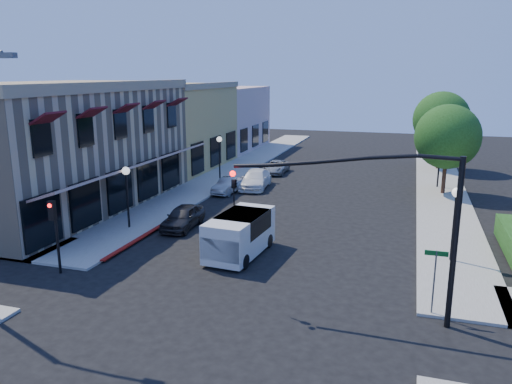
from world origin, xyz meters
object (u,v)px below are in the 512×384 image
(street_name_sign, at_px, (435,272))
(lamppost_right_near, at_px, (456,206))
(street_tree_a, at_px, (448,137))
(parked_car_d, at_px, (276,167))
(street_tree_b, at_px, (441,119))
(lamppost_left_far, at_px, (219,147))
(white_van, at_px, (240,232))
(parked_car_c, at_px, (255,179))
(secondary_signal, at_px, (54,223))
(parked_car_a, at_px, (183,217))
(signal_mast_arm, at_px, (391,209))
(parked_car_b, at_px, (228,186))
(lamppost_right_far, at_px, (440,153))
(lamppost_left_near, at_px, (126,182))

(street_name_sign, distance_m, lamppost_right_near, 5.98)
(street_tree_a, relative_size, parked_car_d, 1.66)
(street_tree_b, bearing_deg, street_name_sign, -92.50)
(street_tree_b, xyz_separation_m, lamppost_left_far, (-17.30, -10.00, -1.81))
(white_van, bearing_deg, parked_car_d, 100.23)
(lamppost_left_far, bearing_deg, parked_car_c, -28.39)
(secondary_signal, bearing_deg, lamppost_left_far, 91.39)
(lamppost_right_near, bearing_deg, parked_car_a, 175.50)
(lamppost_right_near, relative_size, parked_car_c, 0.76)
(parked_car_c, bearing_deg, street_tree_b, 36.35)
(signal_mast_arm, relative_size, lamppost_right_near, 2.24)
(signal_mast_arm, height_order, lamppost_left_far, signal_mast_arm)
(street_name_sign, height_order, parked_car_b, street_name_sign)
(parked_car_c, height_order, parked_car_d, parked_car_c)
(parked_car_b, bearing_deg, street_name_sign, -42.61)
(secondary_signal, distance_m, white_van, 8.28)
(white_van, bearing_deg, secondary_signal, -146.31)
(parked_car_d, bearing_deg, street_tree_a, -17.03)
(lamppost_right_far, bearing_deg, parked_car_c, -163.26)
(signal_mast_arm, height_order, parked_car_c, signal_mast_arm)
(signal_mast_arm, height_order, lamppost_right_near, signal_mast_arm)
(parked_car_a, xyz_separation_m, parked_car_d, (0.88, 16.88, -0.10))
(lamppost_right_near, xyz_separation_m, parked_car_d, (-13.30, 18.00, -2.19))
(white_van, relative_size, parked_car_a, 1.24)
(street_tree_b, relative_size, white_van, 1.51)
(street_tree_b, bearing_deg, white_van, -110.97)
(signal_mast_arm, xyz_separation_m, parked_car_c, (-10.66, 18.50, -3.41))
(parked_car_b, height_order, parked_car_d, parked_car_b)
(lamppost_left_near, relative_size, white_van, 0.77)
(parked_car_a, distance_m, parked_car_b, 8.69)
(signal_mast_arm, xyz_separation_m, white_van, (-7.04, 4.46, -2.93))
(street_tree_b, height_order, parked_car_a, street_tree_b)
(lamppost_right_near, bearing_deg, signal_mast_arm, -112.12)
(parked_car_c, bearing_deg, lamppost_right_far, 11.67)
(lamppost_right_near, height_order, parked_car_d, lamppost_right_near)
(lamppost_left_far, height_order, parked_car_b, lamppost_left_far)
(lamppost_left_near, height_order, white_van, lamppost_left_near)
(street_tree_a, relative_size, signal_mast_arm, 0.81)
(street_tree_a, bearing_deg, parked_car_a, -138.35)
(street_tree_b, height_order, parked_car_b, street_tree_b)
(lamppost_left_far, height_order, parked_car_d, lamppost_left_far)
(parked_car_a, bearing_deg, lamppost_right_far, 44.78)
(signal_mast_arm, height_order, parked_car_d, signal_mast_arm)
(street_name_sign, height_order, lamppost_right_near, lamppost_right_near)
(parked_car_c, bearing_deg, parked_car_a, -99.72)
(parked_car_a, distance_m, parked_car_c, 10.92)
(parked_car_a, xyz_separation_m, parked_car_c, (0.88, 10.88, 0.04))
(street_tree_a, bearing_deg, white_van, -121.88)
(street_tree_a, relative_size, lamppost_right_far, 1.82)
(lamppost_left_near, height_order, lamppost_right_near, same)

